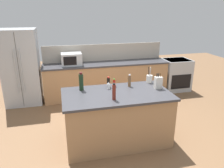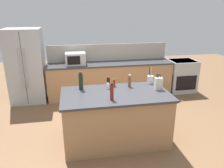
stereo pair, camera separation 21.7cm
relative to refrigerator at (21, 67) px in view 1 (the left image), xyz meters
The scene contains 15 objects.
ground_plane 3.07m from the refrigerator, 50.34° to the right, with size 14.00×14.00×0.00m, color brown.
back_counter_run 2.22m from the refrigerator, ahead, with size 3.38×0.66×0.94m.
wall_backsplash 2.19m from the refrigerator, ahead, with size 3.34×0.03×0.46m, color #B2A899.
kitchen_island 2.96m from the refrigerator, 50.34° to the right, with size 1.88×1.02×0.94m.
refrigerator is the anchor object (origin of this frame).
range_oven 4.30m from the refrigerator, ahead, with size 0.76×0.65×0.92m.
microwave 1.25m from the refrigerator, ahead, with size 0.52×0.39×0.31m.
knife_block 3.45m from the refrigerator, 39.53° to the right, with size 0.13×0.10×0.29m.
utensil_crock 3.22m from the refrigerator, 35.04° to the right, with size 0.12×0.12×0.32m.
salt_shaker 2.68m from the refrigerator, 48.56° to the right, with size 0.05×0.05×0.11m.
wine_bottle 2.34m from the refrigerator, 56.58° to the right, with size 0.08×0.08×0.33m.
vinegar_bottle 3.07m from the refrigerator, 55.22° to the right, with size 0.06×0.06×0.28m.
hot_sauce_bottle 2.69m from the refrigerator, 44.92° to the right, with size 0.05×0.05×0.15m.
soy_sauce_bottle 2.62m from the refrigerator, 46.72° to the right, with size 0.06×0.06×0.20m.
pepper_grinder 2.94m from the refrigerator, 41.97° to the right, with size 0.06×0.06×0.24m.
Camera 1 is at (-0.92, -3.40, 2.34)m, focal length 35.00 mm.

